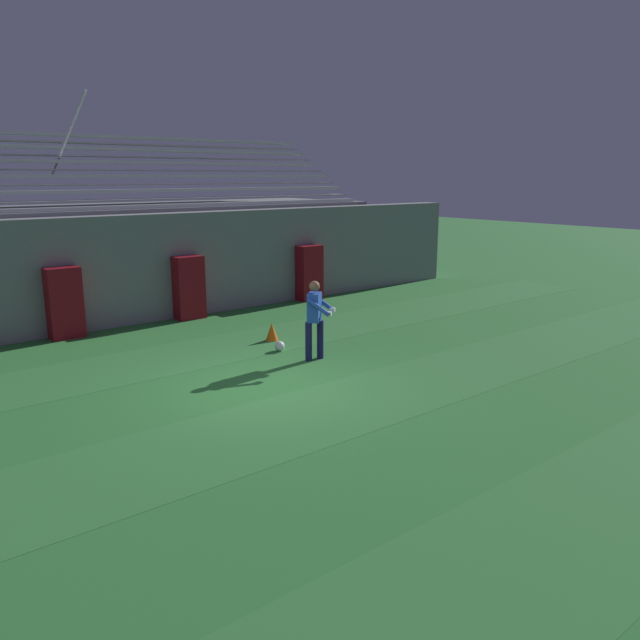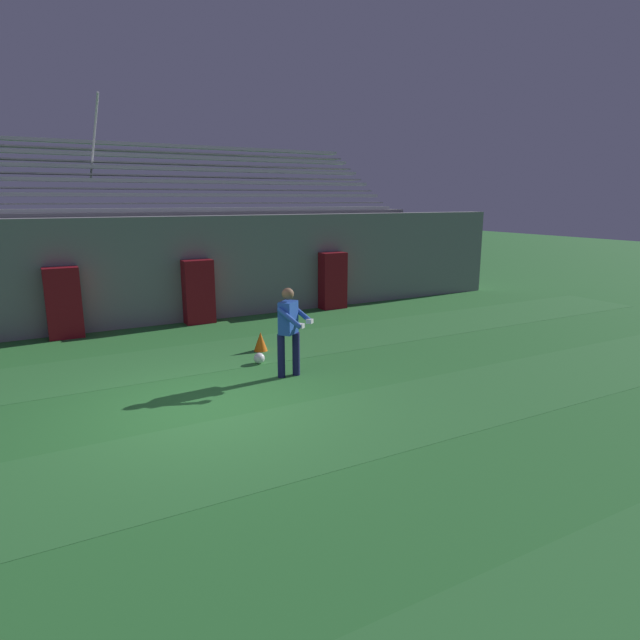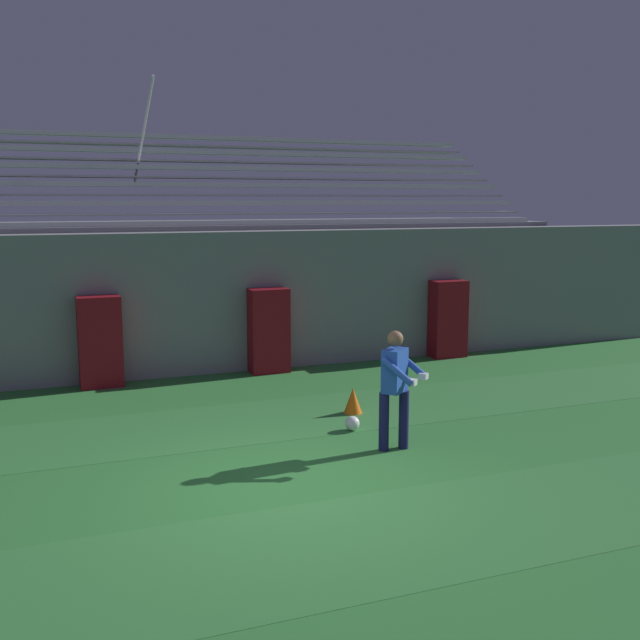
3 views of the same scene
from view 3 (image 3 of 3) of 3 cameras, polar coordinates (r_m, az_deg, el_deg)
The scene contains 11 objects.
ground_plane at distance 9.20m, azimuth -2.35°, elevation -12.69°, with size 80.00×80.00×0.00m, color #2D7533.
turf_stripe_mid at distance 7.83m, azimuth 1.63°, elevation -16.73°, with size 28.00×2.20×0.01m, color #337A38.
turf_stripe_far at distance 11.74m, azimuth -6.85°, elevation -7.84°, with size 28.00×2.20×0.01m, color #337A38.
back_wall at distance 14.98m, azimuth -10.51°, elevation 1.24°, with size 24.00×0.60×2.80m, color gray.
padding_pillar_gate_left at distance 14.31m, azimuth -16.41°, elevation -1.61°, with size 0.77×0.44×1.69m, color maroon.
padding_pillar_gate_right at distance 14.92m, azimuth -3.92°, elevation -0.82°, with size 0.77×0.44×1.69m, color maroon.
padding_pillar_far_right at distance 16.60m, azimuth 9.72°, elevation 0.08°, with size 0.77×0.44×1.69m, color maroon.
bleacher_stand at distance 17.60m, azimuth -12.18°, elevation 2.71°, with size 18.00×4.75×5.83m.
goalkeeper at distance 10.30m, azimuth 5.78°, elevation -4.75°, with size 0.74×0.73×1.67m.
soccer_ball at distance 11.32m, azimuth 2.47°, elevation -7.87°, with size 0.22×0.22×0.22m, color white.
traffic_cone at distance 12.18m, azimuth 2.53°, elevation -6.15°, with size 0.30×0.30×0.42m, color orange.
Camera 3 is at (-2.76, -8.08, 3.42)m, focal length 42.00 mm.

